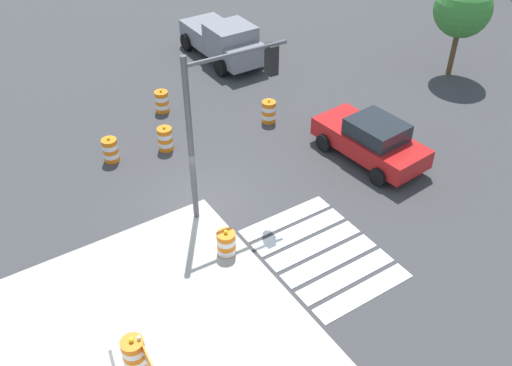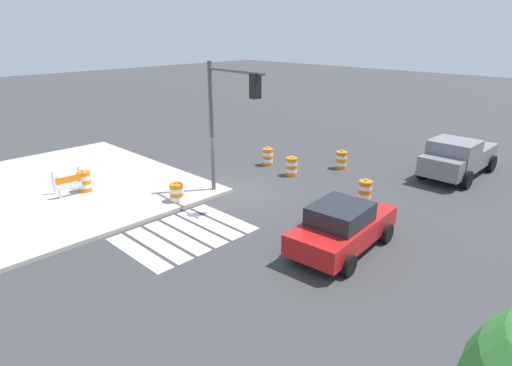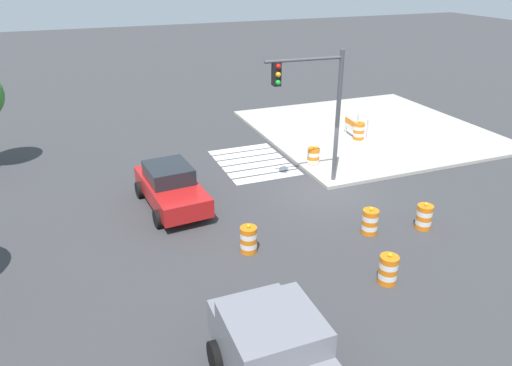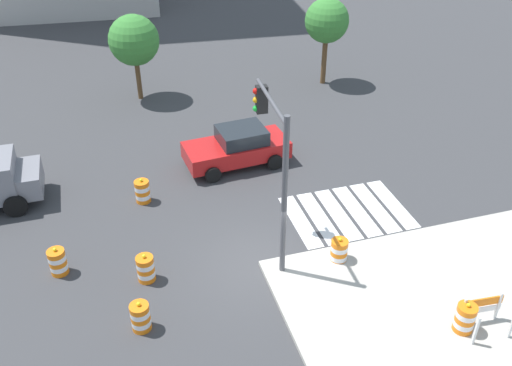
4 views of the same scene
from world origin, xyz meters
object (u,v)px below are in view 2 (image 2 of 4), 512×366
sports_car (342,226)px  traffic_barrel_crosswalk_end (177,194)px  traffic_barrel_near_corner (292,167)px  construction_barricade (71,182)px  traffic_barrel_median_near (341,160)px  pickup_truck (457,157)px  traffic_barrel_far_curb (268,157)px  traffic_light_pole (228,108)px  traffic_barrel_median_far (365,191)px  traffic_barrel_on_sidewalk (84,181)px

sports_car → traffic_barrel_crosswalk_end: bearing=-77.7°
sports_car → traffic_barrel_near_corner: 7.59m
construction_barricade → traffic_barrel_crosswalk_end: bearing=125.4°
sports_car → traffic_barrel_median_near: 8.77m
pickup_truck → traffic_barrel_far_curb: pickup_truck is taller
traffic_barrel_median_near → traffic_light_pole: size_ratio=0.19×
traffic_barrel_near_corner → traffic_barrel_crosswalk_end: bearing=-9.3°
construction_barricade → traffic_light_pole: bearing=132.7°
sports_car → traffic_barrel_far_curb: size_ratio=4.35×
traffic_barrel_far_curb → construction_barricade: construction_barricade is taller
traffic_barrel_far_curb → construction_barricade: 9.70m
traffic_barrel_median_far → traffic_barrel_far_curb: (-0.86, -6.36, 0.00)m
traffic_barrel_crosswalk_end → traffic_barrel_near_corner: bearing=170.7°
traffic_barrel_median_near → traffic_light_pole: (6.90, -0.96, 3.46)m
traffic_barrel_median_near → traffic_barrel_crosswalk_end: bearing=-13.6°
traffic_barrel_median_near → traffic_barrel_far_curb: 3.84m
traffic_barrel_median_near → sports_car: bearing=33.8°
traffic_barrel_crosswalk_end → traffic_barrel_median_near: same height
traffic_barrel_median_near → traffic_barrel_median_far: 4.48m
traffic_barrel_far_curb → traffic_light_pole: (4.66, 2.17, 3.46)m
traffic_barrel_crosswalk_end → traffic_barrel_far_curb: 6.64m
traffic_barrel_far_curb → construction_barricade: (9.28, -2.83, 0.27)m
traffic_light_pole → traffic_barrel_near_corner: bearing=-177.7°
traffic_barrel_median_near → traffic_barrel_on_sidewalk: traffic_barrel_on_sidewalk is taller
sports_car → traffic_barrel_median_near: bearing=-146.2°
traffic_barrel_on_sidewalk → traffic_barrel_near_corner: bearing=149.9°
traffic_barrel_median_far → construction_barricade: construction_barricade is taller
pickup_truck → traffic_barrel_median_near: 5.52m
traffic_barrel_on_sidewalk → construction_barricade: traffic_barrel_on_sidewalk is taller
traffic_barrel_median_far → traffic_barrel_on_sidewalk: traffic_barrel_on_sidewalk is taller
sports_car → traffic_barrel_median_far: (-4.19, -1.63, -0.36)m
traffic_barrel_near_corner → construction_barricade: (8.87, -4.82, 0.27)m
traffic_barrel_near_corner → traffic_barrel_on_sidewalk: size_ratio=1.00×
sports_car → traffic_barrel_crosswalk_end: sports_car is taller
sports_car → traffic_barrel_near_corner: size_ratio=4.35×
traffic_barrel_median_near → traffic_barrel_on_sidewalk: 12.45m
pickup_truck → traffic_barrel_far_curb: 9.35m
sports_car → traffic_barrel_on_sidewalk: (3.66, -10.81, -0.21)m
traffic_barrel_on_sidewalk → construction_barricade: (0.57, -0.01, 0.12)m
pickup_truck → traffic_light_pole: 11.64m
traffic_barrel_near_corner → traffic_barrel_on_sidewalk: traffic_barrel_on_sidewalk is taller
traffic_barrel_median_far → traffic_barrel_on_sidewalk: size_ratio=1.00×
traffic_barrel_near_corner → traffic_barrel_median_near: 2.88m
traffic_barrel_on_sidewalk → traffic_barrel_median_near: bearing=151.5°
sports_car → construction_barricade: (4.23, -10.82, -0.09)m
traffic_barrel_median_near → traffic_barrel_on_sidewalk: bearing=-28.5°
construction_barricade → traffic_light_pole: 7.51m
construction_barricade → traffic_barrel_on_sidewalk: bearing=178.8°
traffic_barrel_crosswalk_end → traffic_barrel_far_curb: same height
traffic_barrel_far_curb → traffic_barrel_median_far: bearing=82.3°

